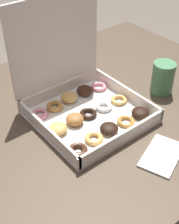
% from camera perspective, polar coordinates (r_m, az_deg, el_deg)
% --- Properties ---
extents(dining_table, '(1.25, 0.87, 0.75)m').
position_cam_1_polar(dining_table, '(1.04, -1.38, -4.15)').
color(dining_table, '#4C3D2D').
rests_on(dining_table, ground_plane).
extents(donut_box, '(0.31, 0.32, 0.34)m').
position_cam_1_polar(donut_box, '(0.95, -1.78, 3.44)').
color(donut_box, silver).
rests_on(donut_box, dining_table).
extents(coffee_mug, '(0.07, 0.07, 0.11)m').
position_cam_1_polar(coffee_mug, '(1.07, 13.27, 6.20)').
color(coffee_mug, '#4C8456').
rests_on(coffee_mug, dining_table).
extents(paper_napkin, '(0.16, 0.13, 0.01)m').
position_cam_1_polar(paper_napkin, '(0.86, 13.12, -7.69)').
color(paper_napkin, white).
rests_on(paper_napkin, dining_table).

